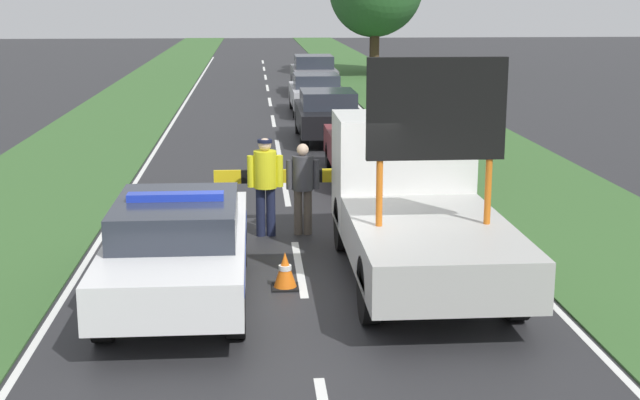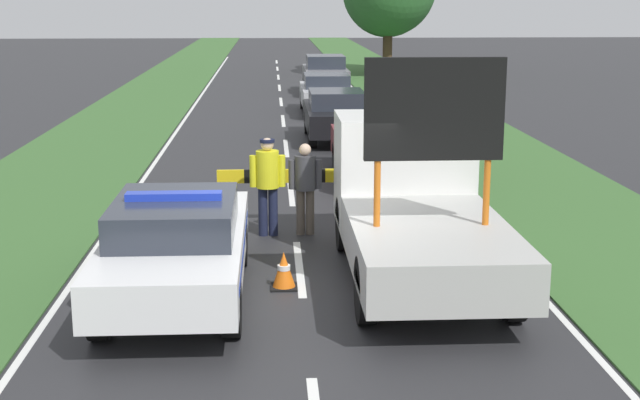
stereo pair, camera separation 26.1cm
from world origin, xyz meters
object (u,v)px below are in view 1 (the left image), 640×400
Objects in this scene: work_truck at (415,202)px; police_car at (178,245)px; road_barrier at (295,179)px; queued_car_sedan_silver at (316,93)px; pedestrian_civilian at (303,182)px; traffic_cone_near_truck at (285,271)px; queued_car_sedan_black at (328,114)px; traffic_cone_centre_front at (196,228)px; queued_car_wagon_maroon at (369,147)px; traffic_cone_near_police at (365,190)px; police_officer at (265,178)px; queued_car_suv_grey at (313,74)px.

police_car is at bearing 13.74° from work_truck.
road_barrier is 16.12m from queued_car_sedan_silver.
pedestrian_civilian reaches higher than traffic_cone_near_truck.
traffic_cone_near_truck is 0.13× the size of queued_car_sedan_black.
queued_car_wagon_maroon is (3.66, 5.25, 0.48)m from traffic_cone_centre_front.
traffic_cone_near_police is at bearing 64.70° from police_car.
road_barrier is 0.69× the size of queued_car_sedan_silver.
work_truck reaches higher than traffic_cone_centre_front.
work_truck is 1.24× the size of queued_car_sedan_black.
police_car is 3.84m from pedestrian_civilian.
pedestrian_civilian is 0.38× the size of queued_car_sedan_silver.
queued_car_sedan_black is (1.74, 13.50, 0.49)m from traffic_cone_near_truck.
work_truck is 3.07× the size of police_officer.
queued_car_sedan_black is at bearing -85.11° from queued_car_wagon_maroon.
work_truck is 3.17m from police_officer.
queued_car_suv_grey reaches higher than traffic_cone_centre_front.
queued_car_sedan_silver is at bearing 82.19° from pedestrian_civilian.
queued_car_sedan_silver is (1.52, 16.05, -0.11)m from road_barrier.
police_car is 9.57× the size of traffic_cone_centre_front.
traffic_cone_near_police is 0.15× the size of queued_car_sedan_black.
work_truck is at bearing -60.79° from road_barrier.
police_officer is 16.94m from queued_car_sedan_silver.
traffic_cone_near_truck is 0.12× the size of queued_car_suv_grey.
police_car is 3.52m from police_officer.
queued_car_wagon_maroon is 18.61m from queued_car_suv_grey.
pedestrian_civilian is at bearing 11.38° from traffic_cone_centre_front.
queued_car_suv_grey is (2.22, 26.47, 0.58)m from traffic_cone_near_truck.
queued_car_wagon_maroon is 5.66m from queued_car_sedan_black.
queued_car_sedan_black is at bearing -91.58° from work_truck.
traffic_cone_centre_front is (-3.42, 1.93, -0.83)m from work_truck.
police_officer is 3.08m from traffic_cone_near_police.
pedestrian_civilian is 0.36× the size of queued_car_suv_grey.
traffic_cone_centre_front is 11.36m from queued_car_sedan_black.
queued_car_sedan_black is at bearing 73.76° from traffic_cone_centre_front.
work_truck is 1.28× the size of queued_car_wagon_maroon.
police_officer reaches higher than road_barrier.
police_car is 4.43m from road_barrier.
police_car is 14.22m from queued_car_sedan_black.
queued_car_sedan_silver is at bearing 86.84° from queued_car_suv_grey.
traffic_cone_near_truck is at bearing 74.19° from queued_car_wagon_maroon.
traffic_cone_centre_front is at bearing 26.45° from police_officer.
queued_car_sedan_black is at bearing 89.07° from queued_car_sedan_silver.
traffic_cone_centre_front is at bearing 81.31° from queued_car_suv_grey.
queued_car_sedan_silver is (3.27, 17.13, 0.49)m from traffic_cone_centre_front.
queued_car_sedan_black is at bearing 82.64° from traffic_cone_near_truck.
queued_car_wagon_maroon is at bearing 66.79° from pedestrian_civilian.
traffic_cone_centre_front is at bearing -171.60° from pedestrian_civilian.
work_truck is at bearing -29.50° from traffic_cone_centre_front.
traffic_cone_centre_front is 0.12× the size of queued_car_wagon_maroon.
traffic_cone_near_police is at bearing 89.81° from queued_car_sedan_silver.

